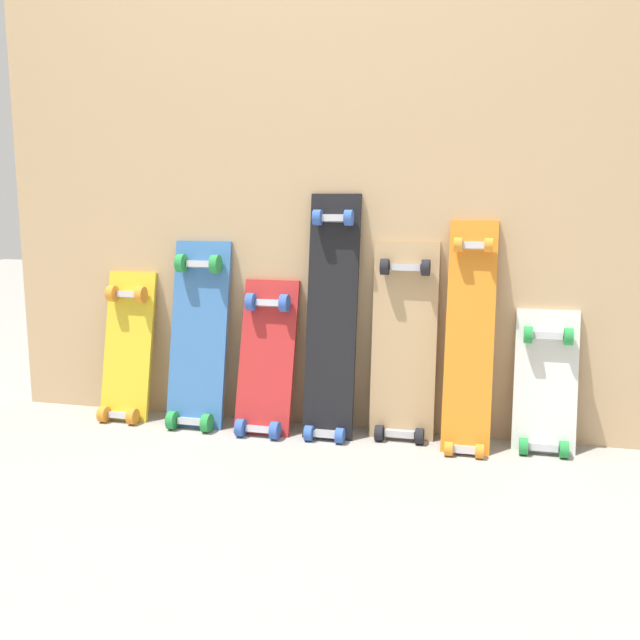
{
  "coord_description": "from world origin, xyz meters",
  "views": [
    {
      "loc": [
        0.62,
        -2.51,
        0.86
      ],
      "look_at": [
        0.0,
        -0.07,
        0.43
      ],
      "focal_mm": 40.5,
      "sensor_mm": 36.0,
      "label": 1
    }
  ],
  "objects_px": {
    "skateboard_blue": "(198,343)",
    "skateboard_orange": "(469,347)",
    "skateboard_red": "(266,366)",
    "skateboard_yellow": "(127,355)",
    "skateboard_black": "(331,326)",
    "skateboard_white": "(545,391)",
    "skateboard_natural": "(404,351)"
  },
  "relations": [
    {
      "from": "skateboard_yellow",
      "to": "skateboard_blue",
      "type": "relative_size",
      "value": 0.84
    },
    {
      "from": "skateboard_orange",
      "to": "skateboard_white",
      "type": "distance_m",
      "value": 0.3
    },
    {
      "from": "skateboard_black",
      "to": "skateboard_natural",
      "type": "height_order",
      "value": "skateboard_black"
    },
    {
      "from": "skateboard_yellow",
      "to": "skateboard_red",
      "type": "relative_size",
      "value": 1.02
    },
    {
      "from": "skateboard_red",
      "to": "skateboard_natural",
      "type": "xyz_separation_m",
      "value": [
        0.5,
        0.05,
        0.07
      ]
    },
    {
      "from": "skateboard_natural",
      "to": "skateboard_yellow",
      "type": "bearing_deg",
      "value": -178.32
    },
    {
      "from": "skateboard_yellow",
      "to": "skateboard_orange",
      "type": "bearing_deg",
      "value": -0.82
    },
    {
      "from": "skateboard_red",
      "to": "skateboard_white",
      "type": "bearing_deg",
      "value": 1.93
    },
    {
      "from": "skateboard_blue",
      "to": "skateboard_natural",
      "type": "bearing_deg",
      "value": 2.79
    },
    {
      "from": "skateboard_orange",
      "to": "skateboard_white",
      "type": "bearing_deg",
      "value": 7.59
    },
    {
      "from": "skateboard_yellow",
      "to": "skateboard_blue",
      "type": "bearing_deg",
      "value": -1.17
    },
    {
      "from": "skateboard_natural",
      "to": "skateboard_white",
      "type": "relative_size",
      "value": 1.4
    },
    {
      "from": "skateboard_black",
      "to": "skateboard_white",
      "type": "height_order",
      "value": "skateboard_black"
    },
    {
      "from": "skateboard_natural",
      "to": "skateboard_blue",
      "type": "bearing_deg",
      "value": -177.21
    },
    {
      "from": "skateboard_yellow",
      "to": "skateboard_orange",
      "type": "xyz_separation_m",
      "value": [
        1.3,
        -0.02,
        0.1
      ]
    },
    {
      "from": "skateboard_black",
      "to": "skateboard_white",
      "type": "distance_m",
      "value": 0.77
    },
    {
      "from": "skateboard_yellow",
      "to": "skateboard_red",
      "type": "bearing_deg",
      "value": -1.76
    },
    {
      "from": "skateboard_blue",
      "to": "skateboard_natural",
      "type": "distance_m",
      "value": 0.77
    },
    {
      "from": "skateboard_yellow",
      "to": "skateboard_natural",
      "type": "xyz_separation_m",
      "value": [
        1.07,
        0.03,
        0.07
      ]
    },
    {
      "from": "skateboard_red",
      "to": "skateboard_natural",
      "type": "distance_m",
      "value": 0.51
    },
    {
      "from": "skateboard_blue",
      "to": "skateboard_white",
      "type": "distance_m",
      "value": 1.26
    },
    {
      "from": "skateboard_red",
      "to": "skateboard_white",
      "type": "xyz_separation_m",
      "value": [
        0.99,
        0.03,
        -0.04
      ]
    },
    {
      "from": "skateboard_black",
      "to": "skateboard_orange",
      "type": "xyz_separation_m",
      "value": [
        0.49,
        -0.02,
        -0.05
      ]
    },
    {
      "from": "skateboard_blue",
      "to": "skateboard_orange",
      "type": "relative_size",
      "value": 0.89
    },
    {
      "from": "skateboard_blue",
      "to": "skateboard_white",
      "type": "xyz_separation_m",
      "value": [
        1.26,
        0.02,
        -0.11
      ]
    },
    {
      "from": "skateboard_orange",
      "to": "skateboard_red",
      "type": "bearing_deg",
      "value": 179.93
    },
    {
      "from": "skateboard_natural",
      "to": "skateboard_black",
      "type": "bearing_deg",
      "value": -172.78
    },
    {
      "from": "skateboard_orange",
      "to": "skateboard_white",
      "type": "height_order",
      "value": "skateboard_orange"
    },
    {
      "from": "skateboard_natural",
      "to": "skateboard_orange",
      "type": "bearing_deg",
      "value": -12.26
    },
    {
      "from": "skateboard_red",
      "to": "skateboard_orange",
      "type": "bearing_deg",
      "value": -0.07
    },
    {
      "from": "skateboard_red",
      "to": "skateboard_black",
      "type": "relative_size",
      "value": 0.66
    },
    {
      "from": "skateboard_red",
      "to": "skateboard_natural",
      "type": "bearing_deg",
      "value": 5.61
    }
  ]
}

